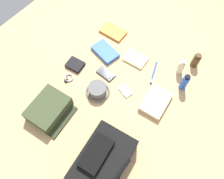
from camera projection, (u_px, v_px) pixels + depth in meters
The scene contains 16 objects.
ground_plane at pixel (112, 93), 1.47m from camera, with size 2.64×2.02×0.02m, color tan.
backpack at pixel (103, 161), 1.20m from camera, with size 0.38×0.27×0.15m.
toiletry_pouch at pixel (49, 109), 1.37m from camera, with size 0.26×0.25×0.08m.
bucket_hat at pixel (98, 90), 1.44m from camera, with size 0.16×0.16×0.07m.
cologne_bottle at pixel (196, 60), 1.51m from camera, with size 0.05×0.05×0.11m.
lotion_bottle at pixel (181, 67), 1.48m from camera, with size 0.04×0.04×0.12m.
deodorant_spray at pixel (185, 82), 1.42m from camera, with size 0.04×0.04×0.14m.
paperback_novel at pixel (113, 32), 1.68m from camera, with size 0.12×0.19×0.02m.
travel_guidebook at pixel (105, 52), 1.60m from camera, with size 0.15×0.20×0.03m.
cell_phone at pixel (106, 74), 1.52m from camera, with size 0.07×0.13×0.01m.
media_player at pixel (125, 91), 1.46m from camera, with size 0.07×0.10×0.01m.
wristwatch at pixel (69, 78), 1.51m from camera, with size 0.07×0.06×0.01m.
toothbrush at pixel (153, 74), 1.52m from camera, with size 0.17×0.07×0.02m.
wallet at pixel (75, 65), 1.55m from camera, with size 0.09×0.11×0.02m, color black.
notepad at pixel (136, 59), 1.57m from camera, with size 0.11×0.15×0.02m, color beige.
folded_towel at pixel (156, 102), 1.41m from camera, with size 0.20×0.14×0.04m, color beige.
Camera 1 is at (0.52, 0.40, 1.31)m, focal length 36.53 mm.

